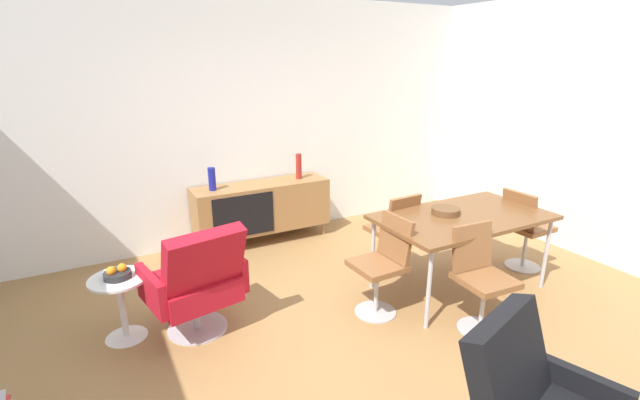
# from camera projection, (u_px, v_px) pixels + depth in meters

# --- Properties ---
(ground_plane) EXTENTS (8.32, 8.32, 0.00)m
(ground_plane) POSITION_uv_depth(u_px,v_px,m) (355.00, 347.00, 3.43)
(ground_plane) COLOR #9E7242
(wall_back) EXTENTS (6.80, 0.12, 2.80)m
(wall_back) POSITION_uv_depth(u_px,v_px,m) (237.00, 123.00, 5.19)
(wall_back) COLOR white
(wall_back) RESTS_ON ground_plane
(wall_right) EXTENTS (0.12, 5.60, 2.80)m
(wall_right) POSITION_uv_depth(u_px,v_px,m) (629.00, 133.00, 4.46)
(wall_right) COLOR white
(wall_right) RESTS_ON ground_plane
(sideboard) EXTENTS (1.60, 0.45, 0.72)m
(sideboard) POSITION_uv_depth(u_px,v_px,m) (262.00, 206.00, 5.29)
(sideboard) COLOR olive
(sideboard) RESTS_ON ground_plane
(vase_cobalt) EXTENTS (0.07, 0.07, 0.30)m
(vase_cobalt) POSITION_uv_depth(u_px,v_px,m) (299.00, 166.00, 5.39)
(vase_cobalt) COLOR maroon
(vase_cobalt) RESTS_ON sideboard
(vase_sculptural_dark) EXTENTS (0.08, 0.08, 0.26)m
(vase_sculptural_dark) POSITION_uv_depth(u_px,v_px,m) (212.00, 179.00, 4.92)
(vase_sculptural_dark) COLOR navy
(vase_sculptural_dark) RESTS_ON sideboard
(dining_table) EXTENTS (1.60, 0.90, 0.74)m
(dining_table) POSITION_uv_depth(u_px,v_px,m) (463.00, 220.00, 4.12)
(dining_table) COLOR brown
(dining_table) RESTS_ON ground_plane
(wooden_bowl_on_table) EXTENTS (0.26, 0.26, 0.06)m
(wooden_bowl_on_table) POSITION_uv_depth(u_px,v_px,m) (446.00, 211.00, 4.13)
(wooden_bowl_on_table) COLOR brown
(wooden_bowl_on_table) RESTS_ON dining_table
(dining_chair_near_window) EXTENTS (0.44, 0.41, 0.86)m
(dining_chair_near_window) POSITION_uv_depth(u_px,v_px,m) (383.00, 262.00, 3.79)
(dining_chair_near_window) COLOR brown
(dining_chair_near_window) RESTS_ON ground_plane
(dining_chair_back_left) EXTENTS (0.43, 0.45, 0.86)m
(dining_chair_back_left) POSITION_uv_depth(u_px,v_px,m) (394.00, 230.00, 4.50)
(dining_chair_back_left) COLOR brown
(dining_chair_back_left) RESTS_ON ground_plane
(dining_chair_far_end) EXTENTS (0.43, 0.41, 0.86)m
(dining_chair_far_end) POSITION_uv_depth(u_px,v_px,m) (524.00, 226.00, 4.59)
(dining_chair_far_end) COLOR brown
(dining_chair_far_end) RESTS_ON ground_plane
(dining_chair_front_left) EXTENTS (0.43, 0.45, 0.86)m
(dining_chair_front_left) POSITION_uv_depth(u_px,v_px,m) (480.00, 275.00, 3.56)
(dining_chair_front_left) COLOR brown
(dining_chair_front_left) RESTS_ON ground_plane
(lounge_chair_red) EXTENTS (0.80, 0.75, 0.95)m
(lounge_chair_red) POSITION_uv_depth(u_px,v_px,m) (197.00, 280.00, 3.47)
(lounge_chair_red) COLOR red
(lounge_chair_red) RESTS_ON ground_plane
(side_table_round) EXTENTS (0.44, 0.44, 0.52)m
(side_table_round) POSITION_uv_depth(u_px,v_px,m) (121.00, 301.00, 3.46)
(side_table_round) COLOR white
(side_table_round) RESTS_ON ground_plane
(fruit_bowl) EXTENTS (0.20, 0.20, 0.11)m
(fruit_bowl) POSITION_uv_depth(u_px,v_px,m) (117.00, 273.00, 3.39)
(fruit_bowl) COLOR #262628
(fruit_bowl) RESTS_ON side_table_round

